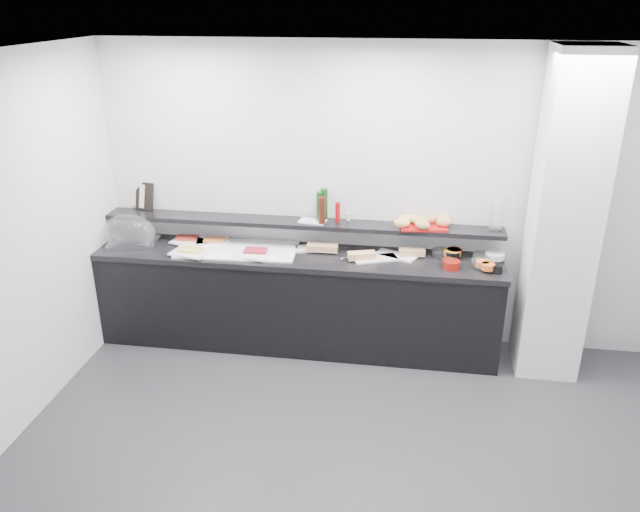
# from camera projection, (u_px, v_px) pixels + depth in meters

# --- Properties ---
(ground) EXTENTS (5.00, 5.00, 0.00)m
(ground) POSITION_uv_depth(u_px,v_px,m) (353.00, 477.00, 4.23)
(ground) COLOR #2D2D30
(ground) RESTS_ON ground
(back_wall) EXTENTS (5.00, 0.02, 2.70)m
(back_wall) POSITION_uv_depth(u_px,v_px,m) (379.00, 199.00, 5.53)
(back_wall) COLOR silver
(back_wall) RESTS_ON ground
(ceiling) EXTENTS (5.00, 5.00, 0.00)m
(ceiling) POSITION_uv_depth(u_px,v_px,m) (364.00, 63.00, 3.18)
(ceiling) COLOR white
(ceiling) RESTS_ON back_wall
(column) EXTENTS (0.50, 0.50, 2.70)m
(column) POSITION_uv_depth(u_px,v_px,m) (564.00, 221.00, 5.00)
(column) COLOR silver
(column) RESTS_ON ground
(buffet_cabinet) EXTENTS (3.60, 0.60, 0.85)m
(buffet_cabinet) POSITION_uv_depth(u_px,v_px,m) (297.00, 302.00, 5.71)
(buffet_cabinet) COLOR black
(buffet_cabinet) RESTS_ON ground
(counter_top) EXTENTS (3.62, 0.62, 0.05)m
(counter_top) POSITION_uv_depth(u_px,v_px,m) (296.00, 257.00, 5.54)
(counter_top) COLOR black
(counter_top) RESTS_ON buffet_cabinet
(wall_shelf) EXTENTS (3.60, 0.25, 0.04)m
(wall_shelf) POSITION_uv_depth(u_px,v_px,m) (300.00, 223.00, 5.60)
(wall_shelf) COLOR black
(wall_shelf) RESTS_ON back_wall
(cloche_base) EXTENTS (0.49, 0.37, 0.04)m
(cloche_base) POSITION_uv_depth(u_px,v_px,m) (134.00, 243.00, 5.72)
(cloche_base) COLOR #AEB0B5
(cloche_base) RESTS_ON counter_top
(cloche_dome) EXTENTS (0.49, 0.33, 0.34)m
(cloche_dome) POSITION_uv_depth(u_px,v_px,m) (129.00, 233.00, 5.67)
(cloche_dome) COLOR white
(cloche_dome) RESTS_ON cloche_base
(linen_runner) EXTENTS (1.09, 0.56, 0.01)m
(linen_runner) POSITION_uv_depth(u_px,v_px,m) (237.00, 249.00, 5.61)
(linen_runner) COLOR white
(linen_runner) RESTS_ON counter_top
(platter_meat_a) EXTENTS (0.40, 0.33, 0.01)m
(platter_meat_a) POSITION_uv_depth(u_px,v_px,m) (191.00, 242.00, 5.73)
(platter_meat_a) COLOR white
(platter_meat_a) RESTS_ON linen_runner
(food_meat_a) EXTENTS (0.20, 0.13, 0.02)m
(food_meat_a) POSITION_uv_depth(u_px,v_px,m) (187.00, 238.00, 5.78)
(food_meat_a) COLOR maroon
(food_meat_a) RESTS_ON platter_meat_a
(platter_salmon) EXTENTS (0.33, 0.25, 0.01)m
(platter_salmon) POSITION_uv_depth(u_px,v_px,m) (213.00, 241.00, 5.77)
(platter_salmon) COLOR white
(platter_salmon) RESTS_ON linen_runner
(food_salmon) EXTENTS (0.20, 0.14, 0.02)m
(food_salmon) POSITION_uv_depth(u_px,v_px,m) (215.00, 240.00, 5.73)
(food_salmon) COLOR #CD672A
(food_salmon) RESTS_ON platter_salmon
(platter_cheese) EXTENTS (0.36, 0.28, 0.01)m
(platter_cheese) POSITION_uv_depth(u_px,v_px,m) (190.00, 253.00, 5.50)
(platter_cheese) COLOR white
(platter_cheese) RESTS_ON linen_runner
(food_cheese) EXTENTS (0.21, 0.15, 0.02)m
(food_cheese) POSITION_uv_depth(u_px,v_px,m) (190.00, 250.00, 5.51)
(food_cheese) COLOR #D9CA54
(food_cheese) RESTS_ON platter_cheese
(platter_meat_b) EXTENTS (0.35, 0.27, 0.01)m
(platter_meat_b) POSITION_uv_depth(u_px,v_px,m) (251.00, 255.00, 5.45)
(platter_meat_b) COLOR white
(platter_meat_b) RESTS_ON linen_runner
(food_meat_b) EXTENTS (0.21, 0.14, 0.02)m
(food_meat_b) POSITION_uv_depth(u_px,v_px,m) (256.00, 250.00, 5.50)
(food_meat_b) COLOR maroon
(food_meat_b) RESTS_ON platter_meat_b
(sandwich_plate_left) EXTENTS (0.40, 0.24, 0.01)m
(sandwich_plate_left) POSITION_uv_depth(u_px,v_px,m) (316.00, 248.00, 5.63)
(sandwich_plate_left) COLOR white
(sandwich_plate_left) RESTS_ON counter_top
(sandwich_food_left) EXTENTS (0.28, 0.11, 0.06)m
(sandwich_food_left) POSITION_uv_depth(u_px,v_px,m) (322.00, 248.00, 5.55)
(sandwich_food_left) COLOR tan
(sandwich_food_left) RESTS_ON sandwich_plate_left
(tongs_left) EXTENTS (0.16, 0.01, 0.01)m
(tongs_left) POSITION_uv_depth(u_px,v_px,m) (328.00, 253.00, 5.50)
(tongs_left) COLOR silver
(tongs_left) RESTS_ON sandwich_plate_left
(sandwich_plate_mid) EXTENTS (0.41, 0.29, 0.01)m
(sandwich_plate_mid) POSITION_uv_depth(u_px,v_px,m) (375.00, 259.00, 5.41)
(sandwich_plate_mid) COLOR white
(sandwich_plate_mid) RESTS_ON counter_top
(sandwich_food_mid) EXTENTS (0.25, 0.16, 0.06)m
(sandwich_food_mid) POSITION_uv_depth(u_px,v_px,m) (362.00, 256.00, 5.38)
(sandwich_food_mid) COLOR tan
(sandwich_food_mid) RESTS_ON sandwich_plate_mid
(tongs_mid) EXTENTS (0.14, 0.09, 0.01)m
(tongs_mid) POSITION_uv_depth(u_px,v_px,m) (349.00, 257.00, 5.41)
(tongs_mid) COLOR #B9BCC0
(tongs_mid) RESTS_ON sandwich_plate_mid
(sandwich_plate_right) EXTENTS (0.39, 0.29, 0.01)m
(sandwich_plate_right) POSITION_uv_depth(u_px,v_px,m) (396.00, 256.00, 5.48)
(sandwich_plate_right) COLOR white
(sandwich_plate_right) RESTS_ON counter_top
(sandwich_food_right) EXTENTS (0.23, 0.11, 0.06)m
(sandwich_food_right) POSITION_uv_depth(u_px,v_px,m) (412.00, 252.00, 5.45)
(sandwich_food_right) COLOR tan
(sandwich_food_right) RESTS_ON sandwich_plate_right
(tongs_right) EXTENTS (0.15, 0.08, 0.01)m
(tongs_right) POSITION_uv_depth(u_px,v_px,m) (407.00, 257.00, 5.41)
(tongs_right) COLOR silver
(tongs_right) RESTS_ON sandwich_plate_right
(bowl_glass_fruit) EXTENTS (0.20, 0.20, 0.07)m
(bowl_glass_fruit) POSITION_uv_depth(u_px,v_px,m) (441.00, 253.00, 5.45)
(bowl_glass_fruit) COLOR silver
(bowl_glass_fruit) RESTS_ON counter_top
(fill_glass_fruit) EXTENTS (0.18, 0.18, 0.05)m
(fill_glass_fruit) POSITION_uv_depth(u_px,v_px,m) (452.00, 253.00, 5.43)
(fill_glass_fruit) COLOR orange
(fill_glass_fruit) RESTS_ON bowl_glass_fruit
(bowl_black_jam) EXTENTS (0.15, 0.15, 0.07)m
(bowl_black_jam) POSITION_uv_depth(u_px,v_px,m) (453.00, 255.00, 5.41)
(bowl_black_jam) COLOR black
(bowl_black_jam) RESTS_ON counter_top
(fill_black_jam) EXTENTS (0.15, 0.15, 0.05)m
(fill_black_jam) POSITION_uv_depth(u_px,v_px,m) (454.00, 252.00, 5.45)
(fill_black_jam) COLOR #55110C
(fill_black_jam) RESTS_ON bowl_black_jam
(bowl_glass_cream) EXTENTS (0.19, 0.19, 0.07)m
(bowl_glass_cream) POSITION_uv_depth(u_px,v_px,m) (482.00, 257.00, 5.37)
(bowl_glass_cream) COLOR white
(bowl_glass_cream) RESTS_ON counter_top
(fill_glass_cream) EXTENTS (0.21, 0.21, 0.05)m
(fill_glass_cream) POSITION_uv_depth(u_px,v_px,m) (495.00, 256.00, 5.37)
(fill_glass_cream) COLOR silver
(fill_glass_cream) RESTS_ON bowl_glass_cream
(bowl_red_jam) EXTENTS (0.18, 0.18, 0.07)m
(bowl_red_jam) POSITION_uv_depth(u_px,v_px,m) (452.00, 265.00, 5.22)
(bowl_red_jam) COLOR maroon
(bowl_red_jam) RESTS_ON counter_top
(fill_red_jam) EXTENTS (0.10, 0.10, 0.05)m
(fill_red_jam) POSITION_uv_depth(u_px,v_px,m) (448.00, 262.00, 5.25)
(fill_red_jam) COLOR #4F140B
(fill_red_jam) RESTS_ON bowl_red_jam
(bowl_glass_salmon) EXTENTS (0.18, 0.18, 0.07)m
(bowl_glass_salmon) POSITION_uv_depth(u_px,v_px,m) (481.00, 264.00, 5.23)
(bowl_glass_salmon) COLOR silver
(bowl_glass_salmon) RESTS_ON counter_top
(fill_glass_salmon) EXTENTS (0.12, 0.12, 0.05)m
(fill_glass_salmon) POSITION_uv_depth(u_px,v_px,m) (483.00, 264.00, 5.21)
(fill_glass_salmon) COLOR #D16B33
(fill_glass_salmon) RESTS_ON bowl_glass_salmon
(bowl_black_fruit) EXTENTS (0.12, 0.12, 0.07)m
(bowl_black_fruit) POSITION_uv_depth(u_px,v_px,m) (496.00, 268.00, 5.15)
(bowl_black_fruit) COLOR black
(bowl_black_fruit) RESTS_ON counter_top
(fill_black_fruit) EXTENTS (0.13, 0.13, 0.05)m
(fill_black_fruit) POSITION_uv_depth(u_px,v_px,m) (488.00, 267.00, 5.15)
(fill_black_fruit) COLOR orange
(fill_black_fruit) RESTS_ON bowl_black_fruit
(framed_print) EXTENTS (0.20, 0.11, 0.26)m
(framed_print) POSITION_uv_depth(u_px,v_px,m) (145.00, 196.00, 5.84)
(framed_print) COLOR black
(framed_print) RESTS_ON wall_shelf
(print_art) EXTENTS (0.16, 0.11, 0.22)m
(print_art) POSITION_uv_depth(u_px,v_px,m) (138.00, 196.00, 5.86)
(print_art) COLOR beige
(print_art) RESTS_ON framed_print
(condiment_tray) EXTENTS (0.25, 0.18, 0.01)m
(condiment_tray) POSITION_uv_depth(u_px,v_px,m) (313.00, 221.00, 5.57)
(condiment_tray) COLOR white
(condiment_tray) RESTS_ON wall_shelf
(bottle_green_a) EXTENTS (0.06, 0.06, 0.26)m
(bottle_green_a) POSITION_uv_depth(u_px,v_px,m) (319.00, 206.00, 5.53)
(bottle_green_a) COLOR #0F3A10
(bottle_green_a) RESTS_ON condiment_tray
(bottle_brown) EXTENTS (0.08, 0.08, 0.24)m
(bottle_brown) POSITION_uv_depth(u_px,v_px,m) (322.00, 210.00, 5.46)
(bottle_brown) COLOR #38130A
(bottle_brown) RESTS_ON condiment_tray
(bottle_green_b) EXTENTS (0.08, 0.08, 0.28)m
(bottle_green_b) POSITION_uv_depth(u_px,v_px,m) (324.00, 204.00, 5.56)
(bottle_green_b) COLOR #103C14
(bottle_green_b) RESTS_ON condiment_tray
(bottle_hot) EXTENTS (0.05, 0.05, 0.18)m
(bottle_hot) POSITION_uv_depth(u_px,v_px,m) (338.00, 212.00, 5.50)
(bottle_hot) COLOR #9D0B0D
(bottle_hot) RESTS_ON condiment_tray
(shaker_salt) EXTENTS (0.04, 0.04, 0.07)m
(shaker_salt) POSITION_uv_depth(u_px,v_px,m) (320.00, 217.00, 5.55)
(shaker_salt) COLOR silver
(shaker_salt) RESTS_ON condiment_tray
(shaker_pepper) EXTENTS (0.04, 0.04, 0.07)m
(shaker_pepper) POSITION_uv_depth(u_px,v_px,m) (348.00, 217.00, 5.55)
(shaker_pepper) COLOR silver
(shaker_pepper) RESTS_ON condiment_tray
(bread_tray) EXTENTS (0.43, 0.33, 0.02)m
(bread_tray) POSITION_uv_depth(u_px,v_px,m) (423.00, 226.00, 5.45)
(bread_tray) COLOR #9F1111
(bread_tray) RESTS_ON wall_shelf
(bread_roll_nw) EXTENTS (0.13, 0.09, 0.08)m
(bread_roll_nw) POSITION_uv_depth(u_px,v_px,m) (413.00, 219.00, 5.46)
(bread_roll_nw) COLOR #D8A252
(bread_roll_nw) RESTS_ON bread_tray
(bread_roll_n) EXTENTS (0.13, 0.08, 0.08)m
(bread_roll_n) POSITION_uv_depth(u_px,v_px,m) (429.00, 219.00, 5.45)
(bread_roll_n) COLOR #C17E4A
(bread_roll_n) RESTS_ON bread_tray
(bread_roll_ne) EXTENTS (0.13, 0.09, 0.08)m
(bread_roll_ne) POSITION_uv_depth(u_px,v_px,m) (443.00, 218.00, 5.47)
(bread_roll_ne) COLOR tan
(bread_roll_ne) RESTS_ON bread_tray
(bread_roll_sw) EXTENTS (0.15, 0.10, 0.08)m
(bread_roll_sw) POSITION_uv_depth(u_px,v_px,m) (402.00, 223.00, 5.36)
(bread_roll_sw) COLOR #D6AC52
(bread_roll_sw) RESTS_ON bread_tray
(bread_roll_s) EXTENTS (0.15, 0.12, 0.08)m
(bread_roll_s) POSITION_uv_depth(u_px,v_px,m) (423.00, 225.00, 5.32)
(bread_roll_s) COLOR tan
(bread_roll_s) RESTS_ON bread_tray
(bread_roll_se) EXTENTS (0.13, 0.09, 0.08)m
(bread_roll_se) POSITION_uv_depth(u_px,v_px,m) (444.00, 222.00, 5.38)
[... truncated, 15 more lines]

